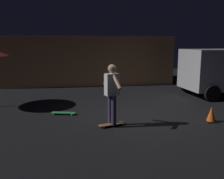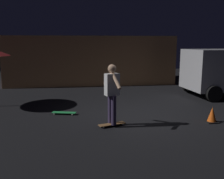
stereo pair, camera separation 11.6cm
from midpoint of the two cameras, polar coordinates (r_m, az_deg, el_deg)
ground_plane at (r=8.30m, az=7.02°, el=-5.84°), size 28.00×28.00×0.00m
low_building at (r=15.30m, az=-4.68°, el=6.75°), size 9.17×3.75×2.66m
skateboard_ridden at (r=7.24m, az=0.46°, el=-7.76°), size 0.80×0.43×0.07m
skateboard_spare at (r=8.52m, az=-10.28°, el=-5.13°), size 0.81×0.39×0.07m
skater at (r=7.00m, az=0.47°, el=-0.11°), size 0.43×0.96×1.67m
traffic_cone at (r=8.12m, az=21.83°, el=-5.36°), size 0.34×0.34×0.46m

